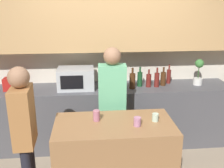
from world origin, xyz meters
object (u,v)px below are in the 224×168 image
Objects in this scene: bottle_5 at (169,76)px; person_center at (112,100)px; bottle_1 at (140,79)px; person_left at (24,129)px; bottle_4 at (163,78)px; bottle_3 at (157,80)px; cup_1 at (155,117)px; cup_2 at (137,122)px; bottle_0 at (132,81)px; toaster at (13,84)px; potted_plant at (199,72)px; bottle_2 at (149,80)px; microwave at (76,78)px; cup_0 at (96,116)px.

person_center is (-0.95, -0.74, -0.07)m from bottle_5.
person_center reaches higher than bottle_1.
person_left is 1.13m from person_center.
person_left reaches higher than bottle_4.
bottle_5 is (0.23, 0.16, 0.00)m from bottle_3.
person_left is (-1.35, -0.05, -0.05)m from cup_1.
bottle_4 is 0.17× the size of person_center.
cup_2 is (-0.52, -1.25, -0.06)m from bottle_3.
bottle_0 is 1.74m from person_left.
bottle_4 reaches higher than cup_1.
toaster is 1.84m from bottle_1.
bottle_2 is (-0.77, -0.04, -0.10)m from potted_plant.
bottle_4 is 0.18× the size of person_left.
bottle_0 is at bearing 82.85° from cup_2.
bottle_3 is 0.18× the size of person_center.
microwave reaches higher than bottle_1.
person_center reaches higher than bottle_2.
toaster is 2.23× the size of cup_0.
cup_2 is (0.66, -1.29, -0.10)m from microwave.
person_left is at bearing -141.71° from bottle_2.
microwave is 1.78× the size of bottle_3.
toaster is at bearing -21.35° from person_center.
bottle_4 is at bearing 0.71° from microwave.
person_left is (-1.89, -1.36, -0.11)m from bottle_5.
bottle_5 is (-0.42, 0.11, -0.08)m from potted_plant.
bottle_1 is at bearing 160.70° from bottle_2.
microwave is 0.95m from bottle_1.
bottle_5 reaches higher than bottle_1.
toaster is 1.61m from cup_0.
person_center is at bearing -135.39° from bottle_2.
cup_2 is 0.06× the size of person_left.
bottle_0 is 0.63m from bottle_5.
bottle_4 is (0.12, 0.06, -0.00)m from bottle_3.
person_left is at bearing -110.63° from microwave.
person_center reaches higher than toaster.
person_center reaches higher than microwave.
bottle_3 is 3.48× the size of cup_1.
bottle_0 is at bearing 93.09° from cup_1.
bottle_4 reaches higher than toaster.
cup_1 is 0.70m from person_center.
bottle_2 is 0.95× the size of bottle_4.
person_center is (-0.47, -0.63, -0.07)m from bottle_1.
person_left reaches higher than microwave.
microwave is 0.33× the size of person_left.
potted_plant reaches higher than cup_2.
person_left is (-1.42, -1.26, -0.11)m from bottle_1.
bottle_0 is 0.64m from person_center.
cup_1 is at bearing -53.92° from microwave.
potted_plant reaches higher than bottle_1.
bottle_3 is (0.24, -0.05, -0.00)m from bottle_1.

